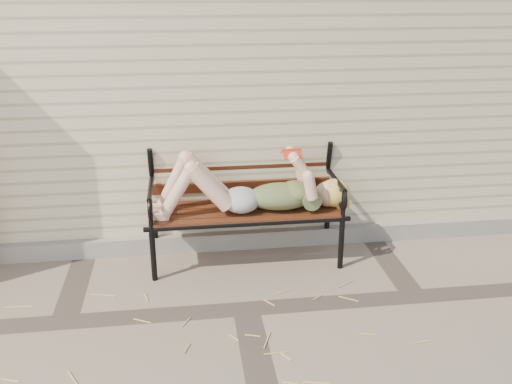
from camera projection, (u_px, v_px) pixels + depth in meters
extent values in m
plane|color=#7C6D5F|center=(246.00, 309.00, 4.03)|extent=(80.00, 80.00, 0.00)
cube|color=beige|center=(214.00, 44.00, 6.27)|extent=(8.00, 4.00, 3.00)
cube|color=gray|center=(233.00, 240.00, 4.90)|extent=(8.00, 0.10, 0.15)
cylinder|color=black|center=(153.00, 254.00, 4.34)|extent=(0.04, 0.04, 0.45)
cylinder|color=black|center=(155.00, 229.00, 4.75)|extent=(0.04, 0.04, 0.45)
cylinder|color=black|center=(341.00, 243.00, 4.52)|extent=(0.04, 0.04, 0.45)
cylinder|color=black|center=(327.00, 220.00, 4.93)|extent=(0.04, 0.04, 0.45)
cube|color=#4F2C14|center=(246.00, 210.00, 4.55)|extent=(1.51, 0.49, 0.03)
cylinder|color=black|center=(249.00, 224.00, 4.35)|extent=(1.59, 0.04, 0.04)
cylinder|color=black|center=(243.00, 202.00, 4.77)|extent=(1.59, 0.04, 0.04)
torus|color=black|center=(241.00, 139.00, 4.68)|extent=(0.27, 0.04, 0.27)
ellipsoid|color=#0A3648|center=(281.00, 196.00, 4.52)|extent=(0.54, 0.31, 0.21)
ellipsoid|color=#0A3648|center=(296.00, 191.00, 4.52)|extent=(0.26, 0.30, 0.16)
ellipsoid|color=#ADADB2|center=(241.00, 200.00, 4.48)|extent=(0.30, 0.34, 0.19)
sphere|color=#D5A790|center=(328.00, 194.00, 4.57)|extent=(0.22, 0.22, 0.22)
ellipsoid|color=#EAC658|center=(335.00, 193.00, 4.57)|extent=(0.25, 0.25, 0.23)
cube|color=red|center=(292.00, 150.00, 4.39)|extent=(0.14, 0.02, 0.02)
cube|color=beige|center=(293.00, 155.00, 4.36)|extent=(0.14, 0.09, 0.05)
cube|color=beige|center=(291.00, 152.00, 4.44)|extent=(0.14, 0.09, 0.05)
cube|color=red|center=(293.00, 155.00, 4.36)|extent=(0.15, 0.09, 0.05)
cube|color=red|center=(291.00, 151.00, 4.44)|extent=(0.15, 0.09, 0.05)
cylinder|color=tan|center=(323.00, 347.00, 3.61)|extent=(0.17, 0.06, 0.01)
cylinder|color=tan|center=(209.00, 292.00, 4.23)|extent=(0.06, 0.13, 0.01)
cylinder|color=tan|center=(270.00, 293.00, 4.21)|extent=(0.06, 0.19, 0.01)
cylinder|color=tan|center=(339.00, 342.00, 3.66)|extent=(0.04, 0.11, 0.01)
cylinder|color=tan|center=(110.00, 312.00, 3.98)|extent=(0.20, 0.05, 0.01)
cylinder|color=tan|center=(41.00, 381.00, 3.31)|extent=(0.11, 0.03, 0.01)
cylinder|color=tan|center=(329.00, 278.00, 4.43)|extent=(0.11, 0.08, 0.01)
cylinder|color=tan|center=(427.00, 353.00, 3.55)|extent=(0.12, 0.09, 0.01)
cylinder|color=tan|center=(38.00, 337.00, 3.71)|extent=(0.17, 0.05, 0.01)
cylinder|color=tan|center=(54.00, 344.00, 3.64)|extent=(0.13, 0.07, 0.01)
cylinder|color=tan|center=(63.00, 361.00, 3.48)|extent=(0.18, 0.10, 0.01)
cylinder|color=tan|center=(330.00, 276.00, 4.45)|extent=(0.14, 0.06, 0.01)
cylinder|color=tan|center=(308.00, 378.00, 3.33)|extent=(0.06, 0.13, 0.01)
cylinder|color=tan|center=(432.00, 366.00, 3.43)|extent=(0.19, 0.06, 0.01)
cylinder|color=tan|center=(11.00, 337.00, 3.71)|extent=(0.06, 0.12, 0.01)
cylinder|color=tan|center=(31.00, 314.00, 3.96)|extent=(0.09, 0.14, 0.01)
cylinder|color=tan|center=(267.00, 354.00, 3.54)|extent=(0.03, 0.19, 0.01)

